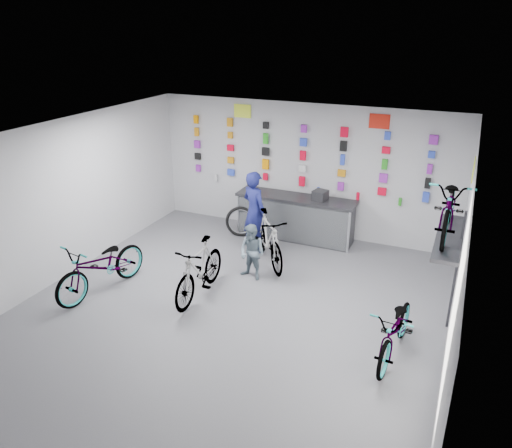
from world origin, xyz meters
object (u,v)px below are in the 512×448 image
at_px(counter, 295,218).
at_px(customer, 252,252).
at_px(bike_service, 268,239).
at_px(bike_center, 199,270).
at_px(bike_left, 102,266).
at_px(clerk, 254,212).
at_px(bike_right, 396,330).

relative_size(counter, customer, 2.45).
distance_m(bike_service, customer, 0.72).
bearing_deg(bike_center, counter, 75.50).
bearing_deg(bike_service, counter, 47.46).
relative_size(bike_left, clerk, 1.12).
xyz_separation_m(bike_center, bike_service, (0.63, 1.71, 0.01)).
height_order(bike_service, customer, customer).
distance_m(bike_center, bike_service, 1.82).
bearing_deg(clerk, bike_right, 169.08).
distance_m(counter, customer, 2.15).
bearing_deg(bike_center, customer, 57.26).
bearing_deg(counter, bike_left, -122.99).
bearing_deg(customer, counter, 99.76).
distance_m(counter, clerk, 1.18).
relative_size(bike_left, customer, 1.80).
bearing_deg(counter, clerk, -122.31).
relative_size(counter, bike_left, 1.36).
bearing_deg(customer, clerk, 124.56).
relative_size(bike_left, bike_center, 1.13).
bearing_deg(bike_service, bike_left, -175.09).
bearing_deg(clerk, counter, -96.26).
xyz_separation_m(counter, clerk, (-0.60, -0.94, 0.40)).
height_order(bike_left, bike_center, bike_center).
height_order(counter, bike_left, bike_left).
bearing_deg(bike_left, bike_service, 54.54).
bearing_deg(bike_right, clerk, 148.16).
bearing_deg(clerk, bike_service, 163.30).
distance_m(counter, bike_right, 4.48).
distance_m(bike_left, customer, 2.77).
bearing_deg(bike_service, clerk, 97.74).
relative_size(bike_center, bike_right, 1.03).
height_order(bike_left, customer, customer).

